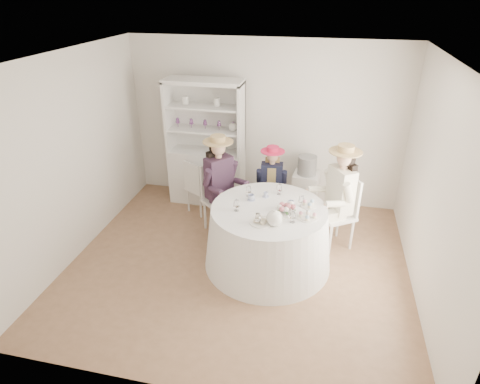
# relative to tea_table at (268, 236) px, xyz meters

# --- Properties ---
(ground) EXTENTS (4.50, 4.50, 0.00)m
(ground) POSITION_rel_tea_table_xyz_m (-0.38, -0.10, -0.43)
(ground) COLOR brown
(ground) RESTS_ON ground
(ceiling) EXTENTS (4.50, 4.50, 0.00)m
(ceiling) POSITION_rel_tea_table_xyz_m (-0.38, -0.10, 2.27)
(ceiling) COLOR white
(ceiling) RESTS_ON wall_back
(wall_back) EXTENTS (4.50, 0.00, 4.50)m
(wall_back) POSITION_rel_tea_table_xyz_m (-0.38, 1.90, 0.92)
(wall_back) COLOR silver
(wall_back) RESTS_ON ground
(wall_front) EXTENTS (4.50, 0.00, 4.50)m
(wall_front) POSITION_rel_tea_table_xyz_m (-0.38, -2.10, 0.92)
(wall_front) COLOR silver
(wall_front) RESTS_ON ground
(wall_left) EXTENTS (0.00, 4.50, 4.50)m
(wall_left) POSITION_rel_tea_table_xyz_m (-2.63, -0.10, 0.92)
(wall_left) COLOR silver
(wall_left) RESTS_ON ground
(wall_right) EXTENTS (0.00, 4.50, 4.50)m
(wall_right) POSITION_rel_tea_table_xyz_m (1.87, -0.10, 0.92)
(wall_right) COLOR silver
(wall_right) RESTS_ON ground
(tea_table) EXTENTS (1.69, 1.69, 0.86)m
(tea_table) POSITION_rel_tea_table_xyz_m (0.00, 0.00, 0.00)
(tea_table) COLOR white
(tea_table) RESTS_ON ground
(hutch) EXTENTS (1.30, 0.61, 2.10)m
(hutch) POSITION_rel_tea_table_xyz_m (-1.30, 1.58, 0.32)
(hutch) COLOR silver
(hutch) RESTS_ON ground
(side_table) EXTENTS (0.44, 0.44, 0.63)m
(side_table) POSITION_rel_tea_table_xyz_m (0.37, 1.65, -0.11)
(side_table) COLOR silver
(side_table) RESTS_ON ground
(hatbox) EXTENTS (0.33, 0.33, 0.30)m
(hatbox) POSITION_rel_tea_table_xyz_m (0.37, 1.65, 0.36)
(hatbox) COLOR black
(hatbox) RESTS_ON side_table
(guest_left) EXTENTS (0.65, 0.63, 1.52)m
(guest_left) POSITION_rel_tea_table_xyz_m (-0.83, 0.68, 0.43)
(guest_left) COLOR silver
(guest_left) RESTS_ON ground
(guest_mid) EXTENTS (0.47, 0.49, 1.28)m
(guest_mid) POSITION_rel_tea_table_xyz_m (-0.12, 1.07, 0.30)
(guest_mid) COLOR silver
(guest_mid) RESTS_ON ground
(guest_right) EXTENTS (0.66, 0.62, 1.55)m
(guest_right) POSITION_rel_tea_table_xyz_m (0.87, 0.63, 0.45)
(guest_right) COLOR silver
(guest_right) RESTS_ON ground
(spare_chair) EXTENTS (0.52, 0.52, 0.92)m
(spare_chair) POSITION_rel_tea_table_xyz_m (-1.33, 1.11, 0.07)
(spare_chair) COLOR silver
(spare_chair) RESTS_ON ground
(teacup_a) EXTENTS (0.12, 0.12, 0.07)m
(teacup_a) POSITION_rel_tea_table_xyz_m (-0.26, 0.16, 0.47)
(teacup_a) COLOR white
(teacup_a) RESTS_ON tea_table
(teacup_b) EXTENTS (0.08, 0.08, 0.06)m
(teacup_b) POSITION_rel_tea_table_xyz_m (-0.09, 0.29, 0.46)
(teacup_b) COLOR white
(teacup_b) RESTS_ON tea_table
(teacup_c) EXTENTS (0.09, 0.09, 0.07)m
(teacup_c) POSITION_rel_tea_table_xyz_m (0.26, 0.12, 0.46)
(teacup_c) COLOR white
(teacup_c) RESTS_ON tea_table
(flower_bowl) EXTENTS (0.23, 0.23, 0.05)m
(flower_bowl) POSITION_rel_tea_table_xyz_m (0.23, -0.02, 0.46)
(flower_bowl) COLOR white
(flower_bowl) RESTS_ON tea_table
(flower_arrangement) EXTENTS (0.18, 0.18, 0.07)m
(flower_arrangement) POSITION_rel_tea_table_xyz_m (0.21, -0.06, 0.52)
(flower_arrangement) COLOR #CD6675
(flower_arrangement) RESTS_ON tea_table
(table_teapot) EXTENTS (0.27, 0.19, 0.21)m
(table_teapot) POSITION_rel_tea_table_xyz_m (0.12, -0.37, 0.52)
(table_teapot) COLOR white
(table_teapot) RESTS_ON tea_table
(sandwich_plate) EXTENTS (0.28, 0.28, 0.06)m
(sandwich_plate) POSITION_rel_tea_table_xyz_m (-0.04, -0.37, 0.45)
(sandwich_plate) COLOR white
(sandwich_plate) RESTS_ON tea_table
(cupcake_stand) EXTENTS (0.25, 0.25, 0.23)m
(cupcake_stand) POSITION_rel_tea_table_xyz_m (0.49, -0.13, 0.52)
(cupcake_stand) COLOR white
(cupcake_stand) RESTS_ON tea_table
(stemware_set) EXTENTS (0.87, 0.91, 0.15)m
(stemware_set) POSITION_rel_tea_table_xyz_m (-0.00, -0.00, 0.51)
(stemware_set) COLOR white
(stemware_set) RESTS_ON tea_table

